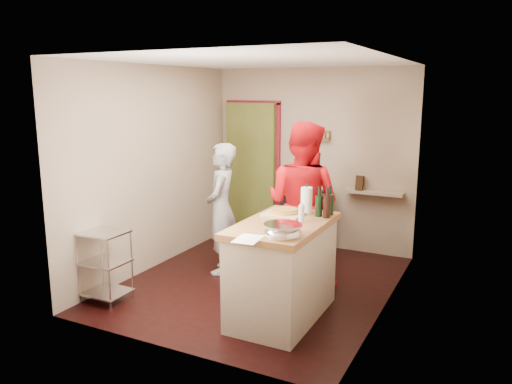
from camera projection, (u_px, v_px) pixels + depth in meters
floor at (259, 283)px, 6.01m from camera, size 3.50×3.50×0.00m
back_wall at (273, 167)px, 7.63m from camera, size 3.00×0.44×2.60m
left_wall at (154, 168)px, 6.41m from camera, size 0.04×3.50×2.60m
right_wall at (390, 188)px, 5.09m from camera, size 0.04×3.50×2.60m
ceiling at (259, 60)px, 5.49m from camera, size 3.00×3.50×0.02m
stove at (306, 221)px, 7.15m from camera, size 0.60×0.63×1.00m
wire_shelving at (105, 263)px, 5.44m from camera, size 0.48×0.40×0.80m
island at (283, 268)px, 5.04m from camera, size 0.78×1.49×1.31m
person_stripe at (221, 209)px, 6.26m from camera, size 0.56×0.69×1.65m
person_red at (302, 204)px, 5.85m from camera, size 1.05×0.88×1.94m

